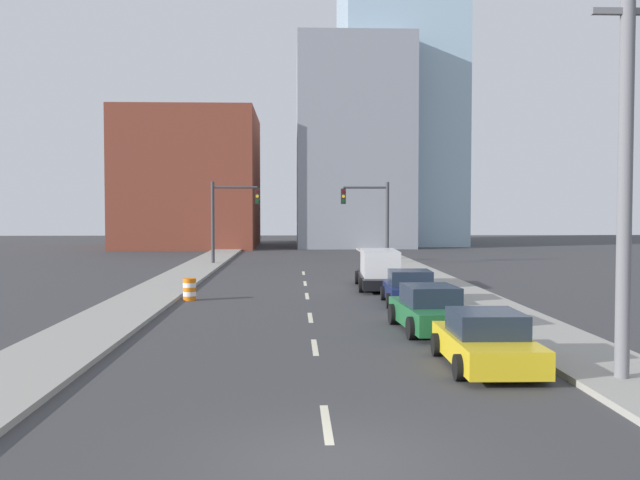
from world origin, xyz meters
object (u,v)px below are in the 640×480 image
object	(u,v)px
sedan_navy	(410,289)
traffic_signal_left	(226,212)
utility_pole_right_near	(625,176)
sedan_yellow	(486,342)
traffic_barrel	(190,289)
box_truck_black	(379,270)
sedan_green	(430,310)
traffic_signal_right	(374,212)

from	to	relation	value
sedan_navy	traffic_signal_left	bearing A→B (deg)	116.20
utility_pole_right_near	traffic_signal_left	bearing A→B (deg)	108.89
sedan_yellow	sedan_navy	distance (m)	11.87
utility_pole_right_near	traffic_barrel	world-z (taller)	utility_pole_right_near
box_truck_black	traffic_signal_left	bearing A→B (deg)	122.25
sedan_yellow	sedan_green	xyz separation A→B (m)	(-0.38, 5.29, 0.04)
utility_pole_right_near	sedan_green	world-z (taller)	utility_pole_right_near
utility_pole_right_near	sedan_green	distance (m)	8.65
traffic_signal_left	traffic_barrel	xyz separation A→B (m)	(0.30, -20.03, -3.30)
sedan_yellow	sedan_green	size ratio (longest dim) A/B	0.94
sedan_green	traffic_signal_left	bearing A→B (deg)	104.87
sedan_yellow	sedan_green	world-z (taller)	sedan_green
traffic_barrel	box_truck_black	size ratio (longest dim) A/B	0.15
traffic_signal_right	box_truck_black	xyz separation A→B (m)	(-1.49, -15.67, -2.85)
traffic_signal_left	utility_pole_right_near	world-z (taller)	utility_pole_right_near
traffic_signal_right	box_truck_black	size ratio (longest dim) A/B	0.95
sedan_yellow	box_truck_black	size ratio (longest dim) A/B	0.72
sedan_green	traffic_barrel	bearing A→B (deg)	134.29
sedan_green	box_truck_black	size ratio (longest dim) A/B	0.77
traffic_barrel	sedan_green	bearing A→B (deg)	-42.57
traffic_signal_left	traffic_signal_right	bearing A→B (deg)	0.00
traffic_signal_right	sedan_navy	distance (m)	21.83
utility_pole_right_near	traffic_signal_right	bearing A→B (deg)	92.53
traffic_signal_right	sedan_yellow	world-z (taller)	traffic_signal_right
sedan_navy	box_truck_black	world-z (taller)	box_truck_black
traffic_signal_left	sedan_green	size ratio (longest dim) A/B	1.24
traffic_signal_left	sedan_navy	distance (m)	23.83
traffic_barrel	sedan_yellow	bearing A→B (deg)	-55.48
sedan_green	sedan_yellow	bearing A→B (deg)	-89.05
traffic_signal_left	box_truck_black	bearing A→B (deg)	-60.05
sedan_navy	utility_pole_right_near	bearing A→B (deg)	-77.43
sedan_yellow	sedan_green	bearing A→B (deg)	94.81
traffic_signal_left	sedan_yellow	distance (m)	34.93
utility_pole_right_near	sedan_navy	distance (m)	14.49
utility_pole_right_near	sedan_green	size ratio (longest dim) A/B	1.89
utility_pole_right_near	box_truck_black	xyz separation A→B (m)	(-3.05, 19.62, -3.70)
traffic_barrel	traffic_signal_right	bearing A→B (deg)	62.96
sedan_yellow	box_truck_black	xyz separation A→B (m)	(-0.50, 17.79, 0.29)
sedan_green	traffic_signal_right	bearing A→B (deg)	84.09
sedan_yellow	box_truck_black	bearing A→B (deg)	92.35
sedan_green	box_truck_black	xyz separation A→B (m)	(-0.13, 12.50, 0.25)
utility_pole_right_near	sedan_navy	xyz separation A→B (m)	(-2.49, 13.70, -3.98)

